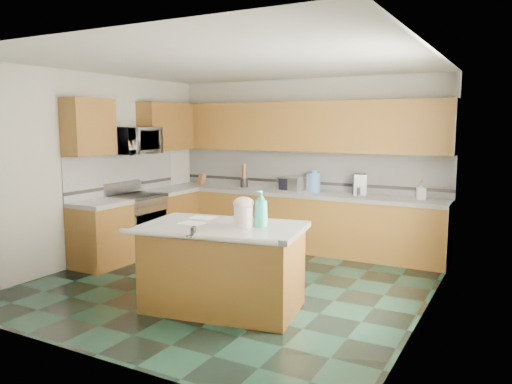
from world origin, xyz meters
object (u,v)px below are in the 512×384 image
Objects in this scene: island_base at (223,270)px; island_top at (223,227)px; soap_bottle_island at (261,208)px; knife_block at (202,179)px; toaster_oven at (292,184)px; treat_jar at (244,216)px; coffee_maker at (359,185)px.

island_base is 0.46m from island_top.
island_top is 4.42× the size of soap_bottle_island.
knife_block is at bearing 148.98° from soap_bottle_island.
island_top is at bearing -70.54° from toaster_oven.
island_base is 7.53× the size of treat_jar.
toaster_oven is at bearing 89.87° from island_top.
island_base is 3.01m from coffee_maker.
treat_jar is at bearing -3.66° from island_top.
island_top is 2.89m from toaster_oven.
toaster_oven reaches higher than knife_block.
island_top is 4.40× the size of toaster_oven.
coffee_maker is (0.60, 2.87, 0.65)m from island_base.
soap_bottle_island is 0.99× the size of toaster_oven.
treat_jar is 2.87m from coffee_maker.
treat_jar is 1.12× the size of knife_block.
knife_block is at bearing 118.25° from island_top.
island_base is 2.95m from toaster_oven.
island_top is at bearing 165.43° from treat_jar.
treat_jar reaches higher than island_base.
toaster_oven is 1.10m from coffee_maker.
island_base is at bearing 165.43° from treat_jar.
toaster_oven is (1.75, 0.00, 0.02)m from knife_block.
soap_bottle_island is at bearing -62.27° from toaster_oven.
treat_jar is at bearing -65.80° from toaster_oven.
toaster_oven reaches higher than island_top.
toaster_oven reaches higher than island_base.
treat_jar is 3.76m from knife_block.
knife_block is (-2.25, 2.84, 0.12)m from island_top.
toaster_oven reaches higher than treat_jar.
knife_block reaches higher than island_base.
toaster_oven is (-0.50, 2.84, 0.14)m from island_top.
treat_jar is 2.91m from toaster_oven.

